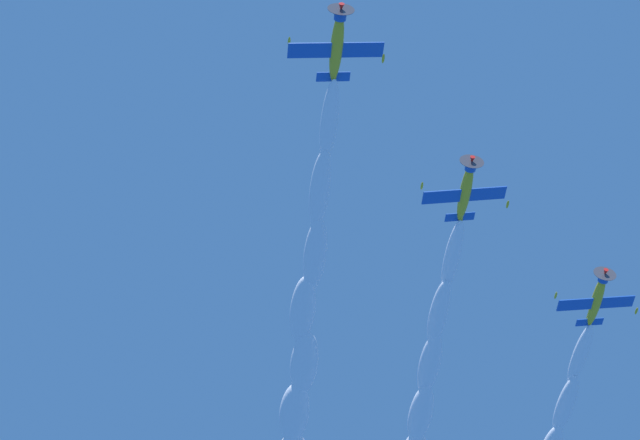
% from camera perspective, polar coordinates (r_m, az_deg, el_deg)
% --- Properties ---
extents(airplane_lead, '(7.81, 7.10, 2.53)m').
position_cam_1_polar(airplane_lead, '(86.51, 0.91, 9.31)').
color(airplane_lead, gold).
extents(airplane_left_wingman, '(7.75, 7.10, 2.60)m').
position_cam_1_polar(airplane_left_wingman, '(95.39, 7.74, 1.58)').
color(airplane_left_wingman, gold).
extents(airplane_right_wingman, '(7.82, 7.10, 2.52)m').
position_cam_1_polar(airplane_right_wingman, '(105.94, 14.50, -4.08)').
color(airplane_right_wingman, gold).
extents(smoke_trail_lead, '(14.02, 48.68, 4.81)m').
position_cam_1_polar(smoke_trail_lead, '(105.54, -1.00, -7.60)').
color(smoke_trail_lead, white).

